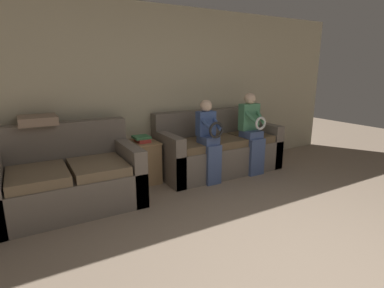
{
  "coord_description": "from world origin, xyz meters",
  "views": [
    {
      "loc": [
        -1.81,
        -1.0,
        1.62
      ],
      "look_at": [
        -0.1,
        1.96,
        0.77
      ],
      "focal_mm": 28.0,
      "sensor_mm": 36.0,
      "label": 1
    }
  ],
  "objects_px": {
    "child_right_seated": "(252,130)",
    "side_shelf": "(143,161)",
    "couch_main": "(218,150)",
    "book_stack": "(142,139)",
    "child_left_seated": "(209,137)",
    "couch_side": "(69,179)",
    "throw_pillow": "(38,120)"
  },
  "relations": [
    {
      "from": "child_left_seated",
      "to": "child_right_seated",
      "type": "xyz_separation_m",
      "value": [
        0.81,
        0.01,
        0.02
      ]
    },
    {
      "from": "couch_side",
      "to": "child_left_seated",
      "type": "relative_size",
      "value": 1.35
    },
    {
      "from": "child_right_seated",
      "to": "couch_main",
      "type": "bearing_deg",
      "value": 139.25
    },
    {
      "from": "couch_side",
      "to": "throw_pillow",
      "type": "xyz_separation_m",
      "value": [
        -0.24,
        0.34,
        0.69
      ]
    },
    {
      "from": "child_left_seated",
      "to": "throw_pillow",
      "type": "bearing_deg",
      "value": 166.42
    },
    {
      "from": "couch_main",
      "to": "book_stack",
      "type": "distance_m",
      "value": 1.28
    },
    {
      "from": "child_left_seated",
      "to": "side_shelf",
      "type": "bearing_deg",
      "value": 149.69
    },
    {
      "from": "couch_main",
      "to": "throw_pillow",
      "type": "distance_m",
      "value": 2.64
    },
    {
      "from": "couch_main",
      "to": "couch_side",
      "type": "height_order",
      "value": "couch_side"
    },
    {
      "from": "child_left_seated",
      "to": "throw_pillow",
      "type": "xyz_separation_m",
      "value": [
        -2.14,
        0.52,
        0.35
      ]
    },
    {
      "from": "book_stack",
      "to": "child_left_seated",
      "type": "bearing_deg",
      "value": -30.54
    },
    {
      "from": "side_shelf",
      "to": "book_stack",
      "type": "relative_size",
      "value": 2.33
    },
    {
      "from": "child_left_seated",
      "to": "child_right_seated",
      "type": "bearing_deg",
      "value": 0.52
    },
    {
      "from": "couch_side",
      "to": "child_right_seated",
      "type": "relative_size",
      "value": 1.28
    },
    {
      "from": "throw_pillow",
      "to": "book_stack",
      "type": "bearing_deg",
      "value": -1.02
    },
    {
      "from": "couch_main",
      "to": "couch_side",
      "type": "relative_size",
      "value": 1.22
    },
    {
      "from": "child_right_seated",
      "to": "book_stack",
      "type": "bearing_deg",
      "value": 163.52
    },
    {
      "from": "couch_side",
      "to": "child_left_seated",
      "type": "height_order",
      "value": "child_left_seated"
    },
    {
      "from": "couch_main",
      "to": "child_left_seated",
      "type": "relative_size",
      "value": 1.65
    },
    {
      "from": "couch_side",
      "to": "book_stack",
      "type": "bearing_deg",
      "value": 16.67
    },
    {
      "from": "child_right_seated",
      "to": "side_shelf",
      "type": "xyz_separation_m",
      "value": [
        -1.64,
        0.48,
        -0.39
      ]
    },
    {
      "from": "couch_side",
      "to": "side_shelf",
      "type": "relative_size",
      "value": 2.68
    },
    {
      "from": "child_right_seated",
      "to": "book_stack",
      "type": "relative_size",
      "value": 4.88
    },
    {
      "from": "side_shelf",
      "to": "book_stack",
      "type": "distance_m",
      "value": 0.34
    },
    {
      "from": "couch_side",
      "to": "side_shelf",
      "type": "height_order",
      "value": "couch_side"
    },
    {
      "from": "couch_side",
      "to": "book_stack",
      "type": "distance_m",
      "value": 1.16
    },
    {
      "from": "child_left_seated",
      "to": "book_stack",
      "type": "distance_m",
      "value": 0.97
    },
    {
      "from": "child_right_seated",
      "to": "side_shelf",
      "type": "height_order",
      "value": "child_right_seated"
    },
    {
      "from": "side_shelf",
      "to": "book_stack",
      "type": "bearing_deg",
      "value": 89.93
    },
    {
      "from": "couch_main",
      "to": "throw_pillow",
      "type": "xyz_separation_m",
      "value": [
        -2.54,
        0.16,
        0.68
      ]
    },
    {
      "from": "child_right_seated",
      "to": "throw_pillow",
      "type": "distance_m",
      "value": 3.01
    },
    {
      "from": "couch_main",
      "to": "child_right_seated",
      "type": "xyz_separation_m",
      "value": [
        0.4,
        -0.35,
        0.35
      ]
    }
  ]
}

